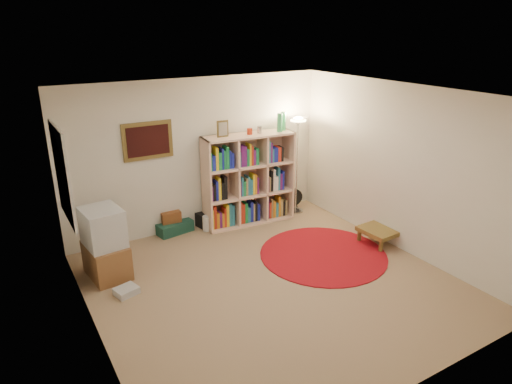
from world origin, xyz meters
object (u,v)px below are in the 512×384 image
tv_stand (105,244)px  floor_lamp (298,134)px  floor_fan (294,198)px  bookshelf (247,181)px  suitcase (173,226)px  side_table (380,231)px

tv_stand → floor_lamp: bearing=2.5°
floor_fan → bookshelf: bearing=-164.0°
floor_lamp → suitcase: bearing=171.7°
tv_stand → bookshelf: bearing=6.9°
tv_stand → side_table: tv_stand is taller
suitcase → tv_stand: bearing=-155.0°
floor_lamp → suitcase: size_ratio=2.77×
floor_fan → side_table: bearing=-71.1°
floor_lamp → tv_stand: size_ratio=1.79×
bookshelf → floor_fan: bearing=11.1°
floor_fan → side_table: 1.95m
tv_stand → side_table: 4.13m
bookshelf → floor_lamp: 1.22m
floor_fan → floor_lamp: bearing=-104.3°
floor_lamp → side_table: size_ratio=3.00×
bookshelf → suitcase: size_ratio=2.94×
suitcase → side_table: (2.65, -2.08, 0.12)m
bookshelf → floor_lamp: (0.99, -0.05, 0.71)m
floor_lamp → suitcase: 2.67m
floor_fan → suitcase: (-2.35, 0.16, -0.09)m
floor_lamp → floor_fan: 1.29m
floor_lamp → side_table: (0.38, -1.75, -1.25)m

